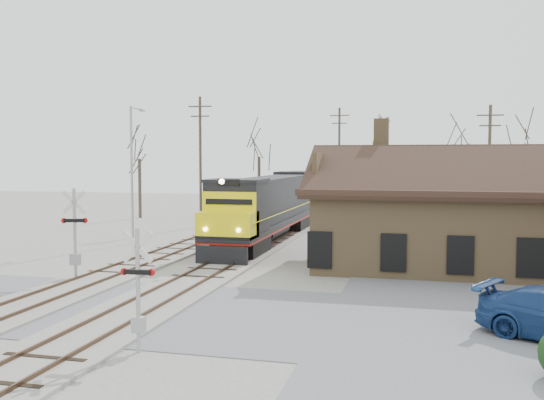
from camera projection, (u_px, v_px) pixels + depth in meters
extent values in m
plane|color=#A29D92|center=(141.00, 310.00, 22.90)|extent=(140.00, 140.00, 0.00)
cube|color=#5D5D62|center=(141.00, 309.00, 22.90)|extent=(60.00, 9.00, 0.03)
cube|color=#A29D92|center=(251.00, 250.00, 37.41)|extent=(3.40, 90.00, 0.12)
cube|color=#473323|center=(239.00, 248.00, 37.58)|extent=(0.08, 90.00, 0.14)
cube|color=#473323|center=(262.00, 248.00, 37.23)|extent=(0.08, 90.00, 0.14)
cube|color=#A29D92|center=(183.00, 247.00, 38.51)|extent=(3.40, 90.00, 0.12)
cube|color=#473323|center=(172.00, 245.00, 38.67)|extent=(0.08, 90.00, 0.14)
cube|color=#473323|center=(193.00, 246.00, 38.32)|extent=(0.08, 90.00, 0.14)
cube|color=olive|center=(456.00, 230.00, 31.46)|extent=(14.00, 8.00, 4.00)
cube|color=black|center=(457.00, 190.00, 31.32)|extent=(15.20, 9.20, 0.30)
cube|color=black|center=(460.00, 171.00, 29.02)|extent=(15.00, 4.71, 2.66)
cube|color=black|center=(455.00, 169.00, 33.47)|extent=(15.00, 4.71, 2.66)
cube|color=olive|center=(381.00, 139.00, 33.55)|extent=(0.80, 0.80, 2.20)
cube|color=black|center=(242.00, 246.00, 35.58)|extent=(2.56, 4.09, 1.02)
cube|color=black|center=(290.00, 223.00, 48.44)|extent=(2.56, 4.09, 1.02)
cube|color=black|center=(270.00, 221.00, 41.96)|extent=(3.07, 20.45, 0.36)
cube|color=maroon|center=(270.00, 224.00, 41.97)|extent=(3.09, 20.45, 0.12)
cube|color=black|center=(274.00, 197.00, 43.08)|extent=(2.66, 14.82, 2.86)
cube|color=black|center=(237.00, 206.00, 34.52)|extent=(3.07, 2.86, 2.86)
cube|color=#FFEC0D|center=(227.00, 225.00, 32.90)|extent=(3.07, 1.84, 1.43)
cube|color=black|center=(222.00, 256.00, 32.02)|extent=(2.86, 0.25, 1.02)
cylinder|color=#FFF2CC|center=(222.00, 181.00, 31.83)|extent=(0.29, 0.10, 0.29)
cube|color=black|center=(308.00, 214.00, 55.85)|extent=(2.56, 4.09, 1.02)
cube|color=black|center=(330.00, 203.00, 68.71)|extent=(2.56, 4.09, 1.02)
cube|color=black|center=(320.00, 200.00, 62.22)|extent=(3.07, 20.45, 0.36)
cube|color=maroon|center=(320.00, 202.00, 62.24)|extent=(3.09, 20.45, 0.12)
cube|color=black|center=(322.00, 184.00, 63.35)|extent=(2.66, 14.82, 2.86)
cube|color=black|center=(306.00, 188.00, 54.79)|extent=(3.07, 2.86, 2.86)
cube|color=black|center=(302.00, 199.00, 53.17)|extent=(3.07, 1.84, 1.43)
cube|color=black|center=(300.00, 218.00, 52.29)|extent=(2.86, 0.25, 1.02)
cylinder|color=#A5A8AD|center=(138.00, 291.00, 17.78)|extent=(0.13, 0.13, 3.69)
cube|color=silver|center=(137.00, 247.00, 17.69)|extent=(0.97, 0.13, 0.97)
cube|color=silver|center=(137.00, 247.00, 17.69)|extent=(0.97, 0.13, 0.97)
cube|color=black|center=(138.00, 272.00, 17.74)|extent=(0.84, 0.22, 0.14)
cylinder|color=#B20C0C|center=(124.00, 272.00, 17.80)|extent=(0.23, 0.10, 0.22)
cylinder|color=#B20C0C|center=(151.00, 272.00, 17.67)|extent=(0.23, 0.10, 0.22)
cube|color=#A5A8AD|center=(139.00, 325.00, 17.85)|extent=(0.37, 0.28, 0.46)
cylinder|color=#A5A8AD|center=(75.00, 234.00, 28.34)|extent=(0.15, 0.15, 4.32)
cube|color=silver|center=(74.00, 202.00, 28.24)|extent=(1.10, 0.36, 1.13)
cube|color=silver|center=(74.00, 202.00, 28.24)|extent=(1.10, 0.36, 1.13)
cube|color=black|center=(75.00, 221.00, 28.30)|extent=(0.98, 0.42, 0.16)
cylinder|color=#B20C0C|center=(85.00, 220.00, 28.31)|extent=(0.27, 0.15, 0.26)
cylinder|color=#B20C0C|center=(64.00, 221.00, 28.28)|extent=(0.27, 0.15, 0.26)
cube|color=#A5A8AD|center=(75.00, 259.00, 28.42)|extent=(0.43, 0.32, 0.54)
cylinder|color=#A5A8AD|center=(132.00, 175.00, 40.29)|extent=(0.18, 0.18, 9.17)
cylinder|color=#A5A8AD|center=(137.00, 108.00, 40.84)|extent=(0.12, 1.80, 0.12)
cube|color=#A5A8AD|center=(142.00, 111.00, 41.63)|extent=(0.25, 0.50, 0.12)
cylinder|color=#A5A8AD|center=(386.00, 179.00, 41.87)|extent=(0.18, 0.18, 8.56)
cylinder|color=#A5A8AD|center=(388.00, 119.00, 42.45)|extent=(0.12, 1.80, 0.12)
cube|color=#A5A8AD|center=(388.00, 121.00, 43.23)|extent=(0.25, 0.50, 0.12)
cylinder|color=#A5A8AD|center=(379.00, 169.00, 52.75)|extent=(0.18, 0.18, 9.53)
cylinder|color=#A5A8AD|center=(380.00, 116.00, 53.29)|extent=(0.12, 1.80, 0.12)
cube|color=#A5A8AD|center=(381.00, 118.00, 54.07)|extent=(0.25, 0.50, 0.12)
cylinder|color=#382D23|center=(200.00, 162.00, 50.06)|extent=(0.24, 0.24, 10.75)
cube|color=#382D23|center=(200.00, 106.00, 49.74)|extent=(2.00, 0.10, 0.10)
cube|color=#382D23|center=(200.00, 116.00, 49.79)|extent=(1.60, 0.10, 0.10)
cylinder|color=#382D23|center=(339.00, 160.00, 63.39)|extent=(0.24, 0.24, 10.94)
cube|color=#382D23|center=(339.00, 115.00, 63.06)|extent=(2.00, 0.10, 0.10)
cube|color=#382D23|center=(339.00, 123.00, 63.12)|extent=(1.60, 0.10, 0.10)
cylinder|color=#382D23|center=(489.00, 168.00, 46.99)|extent=(0.24, 0.24, 9.82)
cube|color=#382D23|center=(490.00, 115.00, 46.70)|extent=(2.00, 0.10, 0.10)
cube|color=#382D23|center=(490.00, 126.00, 46.76)|extent=(1.60, 0.10, 0.10)
cylinder|color=#382D23|center=(140.00, 188.00, 57.71)|extent=(0.32, 0.32, 5.65)
cylinder|color=#382D23|center=(259.00, 185.00, 62.40)|extent=(0.32, 0.32, 5.87)
cylinder|color=#382D23|center=(379.00, 180.00, 69.52)|extent=(0.32, 0.32, 6.36)
cylinder|color=#382D23|center=(454.00, 187.00, 57.54)|extent=(0.32, 0.32, 5.90)
cylinder|color=#382D23|center=(519.00, 187.00, 53.29)|extent=(0.32, 0.32, 6.29)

